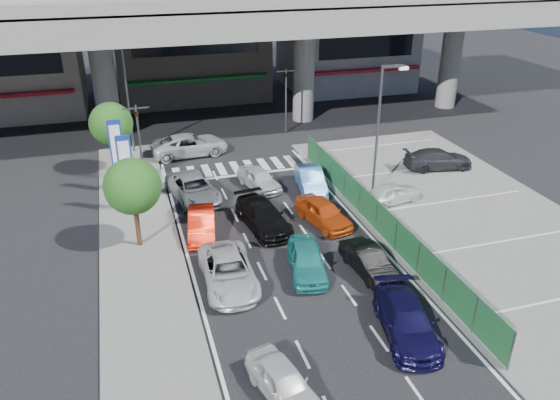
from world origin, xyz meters
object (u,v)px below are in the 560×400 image
object	(u,v)px
sedan_black_mid	(263,216)
street_lamp_right	(381,122)
tree_far	(111,124)
taxi_orange_left	(202,224)
hatch_black_mid_right	(369,262)
kei_truck_front_right	(310,180)
parked_sedan_dgrey	(438,159)
traffic_light_left	(138,125)
van_white_back_left	(283,382)
crossing_wagon_silver	(190,145)
tree_near	(133,187)
parked_sedan_white	(393,193)
taxi_orange_right	(323,212)
wagon_silver_front_left	(193,189)
taxi_teal_mid	(307,260)
signboard_far	(116,146)
sedan_white_mid_left	(228,271)
traffic_cone	(364,201)
sedan_white_front_mid	(259,179)
traffic_light_right	(286,85)
signboard_near	(126,164)
street_lamp_left	(129,88)

from	to	relation	value
sedan_black_mid	street_lamp_right	bearing A→B (deg)	5.48
tree_far	taxi_orange_left	bearing A→B (deg)	-68.29
hatch_black_mid_right	kei_truck_front_right	world-z (taller)	kei_truck_front_right
parked_sedan_dgrey	traffic_light_left	bearing A→B (deg)	89.21
van_white_back_left	crossing_wagon_silver	distance (m)	24.07
van_white_back_left	tree_near	bearing A→B (deg)	95.26
parked_sedan_white	van_white_back_left	bearing A→B (deg)	130.14
van_white_back_left	taxi_orange_right	xyz separation A→B (m)	(5.79, 11.39, 0.08)
sedan_black_mid	wagon_silver_front_left	world-z (taller)	same
taxi_teal_mid	parked_sedan_dgrey	bearing A→B (deg)	48.30
signboard_far	hatch_black_mid_right	bearing A→B (deg)	-49.40
street_lamp_right	tree_far	xyz separation A→B (m)	(-14.97, 8.50, -1.38)
wagon_silver_front_left	tree_near	bearing A→B (deg)	-136.90
signboard_far	sedan_black_mid	distance (m)	10.21
sedan_white_mid_left	taxi_orange_left	bearing A→B (deg)	96.65
taxi_teal_mid	tree_far	bearing A→B (deg)	130.01
signboard_far	traffic_cone	size ratio (longest dim) A/B	6.39
van_white_back_left	sedan_white_front_mid	distance (m)	17.37
tree_near	taxi_orange_left	distance (m)	4.27
traffic_light_left	parked_sedan_white	world-z (taller)	traffic_light_left
tree_near	street_lamp_right	bearing A→B (deg)	8.03
sedan_black_mid	sedan_white_front_mid	xyz separation A→B (m)	(1.11, 5.09, -0.05)
traffic_light_right	hatch_black_mid_right	xyz separation A→B (m)	(-2.32, -20.58, -3.31)
kei_truck_front_right	signboard_near	bearing A→B (deg)	-170.88
sedan_white_front_mid	parked_sedan_dgrey	world-z (taller)	parked_sedan_dgrey
sedan_white_mid_left	kei_truck_front_right	distance (m)	11.14
wagon_silver_front_left	sedan_white_front_mid	bearing A→B (deg)	-5.45
signboard_far	tree_far	xyz separation A→B (m)	(-0.20, 3.51, 0.32)
van_white_back_left	sedan_white_mid_left	world-z (taller)	sedan_white_mid_left
sedan_white_front_mid	street_lamp_right	bearing A→B (deg)	-41.54
street_lamp_right	sedan_black_mid	xyz separation A→B (m)	(-7.58, -1.85, -4.08)
traffic_light_right	hatch_black_mid_right	bearing A→B (deg)	-96.44
van_white_back_left	sedan_white_front_mid	xyz separation A→B (m)	(3.62, 16.99, 0.03)
kei_truck_front_right	parked_sedan_dgrey	size ratio (longest dim) A/B	0.90
sedan_white_front_mid	sedan_black_mid	bearing A→B (deg)	-117.31
tree_far	wagon_silver_front_left	size ratio (longest dim) A/B	0.97
crossing_wagon_silver	traffic_light_right	bearing A→B (deg)	-75.97
van_white_back_left	traffic_cone	world-z (taller)	van_white_back_left
signboard_far	crossing_wagon_silver	world-z (taller)	signboard_far
traffic_light_left	signboard_near	xyz separation A→B (m)	(-1.00, -4.01, -0.87)
taxi_orange_right	kei_truck_front_right	distance (m)	4.49
taxi_orange_left	van_white_back_left	bearing A→B (deg)	-76.83
street_lamp_left	signboard_far	distance (m)	7.32
van_white_back_left	sedan_white_mid_left	bearing A→B (deg)	79.37
street_lamp_left	taxi_orange_left	bearing A→B (deg)	-79.31
taxi_teal_mid	parked_sedan_white	distance (m)	9.23
taxi_orange_right	parked_sedan_white	xyz separation A→B (m)	(4.86, 1.23, -0.02)
street_lamp_left	traffic_cone	bearing A→B (deg)	-47.15
kei_truck_front_right	parked_sedan_white	bearing A→B (deg)	-29.28
traffic_light_right	sedan_black_mid	distance (m)	16.31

